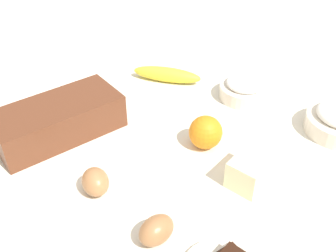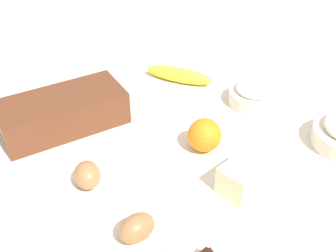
% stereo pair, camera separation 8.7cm
% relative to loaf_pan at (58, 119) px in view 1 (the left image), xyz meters
% --- Properties ---
extents(ground_plane, '(2.40, 2.40, 0.02)m').
position_rel_loaf_pan_xyz_m(ground_plane, '(0.14, -0.21, -0.05)').
color(ground_plane, silver).
extents(loaf_pan, '(0.30, 0.19, 0.08)m').
position_rel_loaf_pan_xyz_m(loaf_pan, '(0.00, 0.00, 0.00)').
color(loaf_pan, brown).
rests_on(loaf_pan, ground_plane).
extents(sugar_bowl, '(0.13, 0.13, 0.06)m').
position_rel_loaf_pan_xyz_m(sugar_bowl, '(0.40, -0.25, -0.01)').
color(sugar_bowl, silver).
rests_on(sugar_bowl, ground_plane).
extents(banana, '(0.12, 0.19, 0.04)m').
position_rel_loaf_pan_xyz_m(banana, '(0.34, -0.04, -0.02)').
color(banana, yellow).
rests_on(banana, ground_plane).
extents(orange_fruit, '(0.07, 0.07, 0.07)m').
position_rel_loaf_pan_xyz_m(orange_fruit, '(0.17, -0.28, -0.01)').
color(orange_fruit, orange).
rests_on(orange_fruit, ground_plane).
extents(butter_block, '(0.09, 0.07, 0.06)m').
position_rel_loaf_pan_xyz_m(butter_block, '(0.14, -0.41, -0.01)').
color(butter_block, '#F4EDB2').
rests_on(butter_block, ground_plane).
extents(egg_near_butter, '(0.07, 0.08, 0.05)m').
position_rel_loaf_pan_xyz_m(egg_near_butter, '(-0.07, -0.20, -0.02)').
color(egg_near_butter, '#AA7245').
rests_on(egg_near_butter, ground_plane).
extents(egg_beside_bowl, '(0.07, 0.06, 0.05)m').
position_rel_loaf_pan_xyz_m(egg_beside_bowl, '(-0.08, -0.36, -0.02)').
color(egg_beside_bowl, '#A16C41').
rests_on(egg_beside_bowl, ground_plane).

